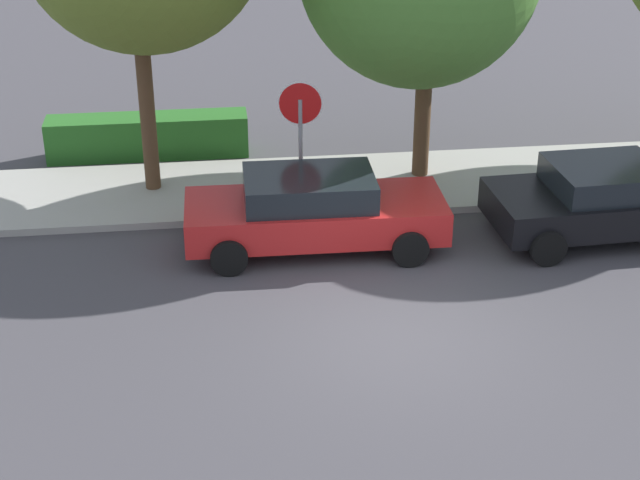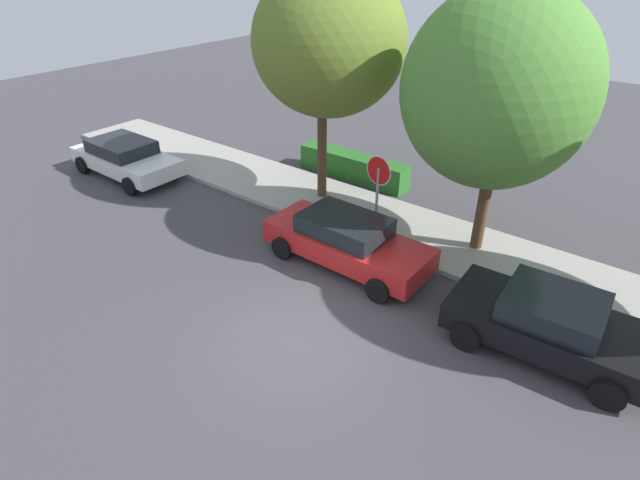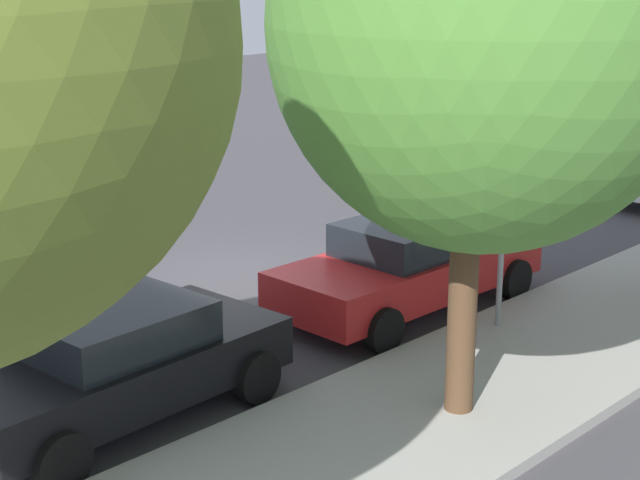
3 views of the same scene
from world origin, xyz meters
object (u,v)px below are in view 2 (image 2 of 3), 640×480
at_px(parked_car_red, 346,240).
at_px(street_tree_near_corner, 329,43).
at_px(parked_car_black, 549,323).
at_px(street_tree_mid_block, 497,90).
at_px(parked_car_white, 126,157).
at_px(stop_sign, 378,183).

distance_m(parked_car_red, street_tree_near_corner, 5.84).
bearing_deg(street_tree_near_corner, parked_car_black, -20.48).
xyz_separation_m(street_tree_near_corner, street_tree_mid_block, (5.09, -0.06, -0.54)).
bearing_deg(parked_car_white, street_tree_mid_block, 13.30).
distance_m(parked_car_white, street_tree_mid_block, 13.09).
distance_m(parked_car_black, street_tree_mid_block, 5.58).
relative_size(parked_car_red, street_tree_near_corner, 0.64).
xyz_separation_m(parked_car_white, street_tree_mid_block, (12.20, 2.88, 3.77)).
xyz_separation_m(stop_sign, parked_car_white, (-9.80, -1.64, -1.10)).
height_order(parked_car_black, street_tree_near_corner, street_tree_near_corner).
height_order(stop_sign, parked_car_black, stop_sign).
height_order(stop_sign, street_tree_mid_block, street_tree_mid_block).
xyz_separation_m(stop_sign, street_tree_near_corner, (-2.69, 1.30, 3.21)).
bearing_deg(parked_car_black, street_tree_mid_block, 134.79).
xyz_separation_m(parked_car_white, street_tree_near_corner, (7.11, 2.94, 4.31)).
bearing_deg(parked_car_red, street_tree_mid_block, 50.21).
distance_m(stop_sign, street_tree_near_corner, 4.39).
xyz_separation_m(stop_sign, parked_car_red, (0.07, -1.55, -1.07)).
bearing_deg(street_tree_mid_block, street_tree_near_corner, 179.34).
relative_size(stop_sign, street_tree_near_corner, 0.36).
distance_m(street_tree_near_corner, street_tree_mid_block, 5.12).
bearing_deg(street_tree_mid_block, parked_car_red, -129.79).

